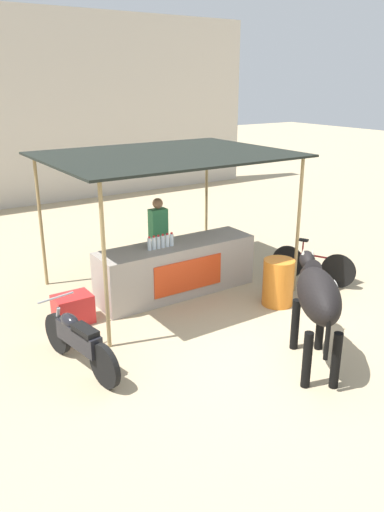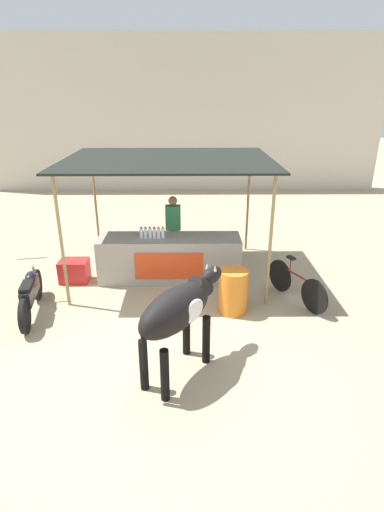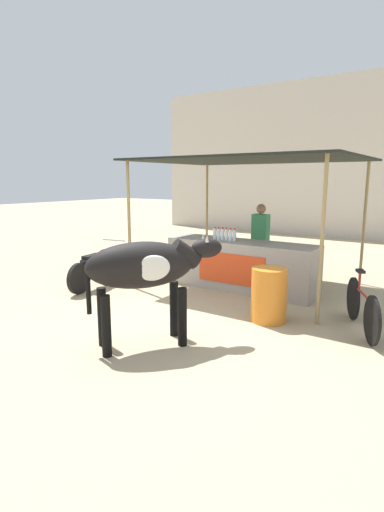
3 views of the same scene
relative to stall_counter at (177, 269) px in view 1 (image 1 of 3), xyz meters
name	(u,v)px [view 1 (image 1 of 3)]	position (x,y,z in m)	size (l,w,h in m)	color
ground_plane	(253,341)	(0.00, -2.20, -0.48)	(60.00, 60.00, 0.00)	tan
building_wall_far	(26,110)	(0.00, 8.58, 2.42)	(16.00, 0.50, 5.80)	beige
stall_counter	(177,269)	(0.00, 0.00, 0.00)	(3.00, 0.82, 0.96)	#9E9389
stall_awning	(166,159)	(0.00, 0.30, 1.96)	(4.20, 3.20, 2.54)	black
water_bottle_row	(161,242)	(-0.35, -0.05, 0.59)	(0.52, 0.07, 0.25)	silver
vendor_behind_counter	(158,239)	(0.06, 0.75, 0.37)	(0.34, 0.22, 1.65)	#383842
cooler_box	(73,309)	(-2.04, -0.10, -0.24)	(0.60, 0.44, 0.48)	red
water_barrel	(278,282)	(1.22, -1.41, -0.06)	(0.54, 0.54, 0.83)	orange
cow	(318,296)	(0.27, -3.14, 0.55)	(1.36, 1.69, 1.44)	black
motorcycle_parked	(78,340)	(-2.47, -1.44, -0.05)	(0.56, 1.79, 0.90)	black
bicycle_leaning	(312,265)	(2.48, -1.02, -0.13)	(0.76, 1.51, 0.85)	black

